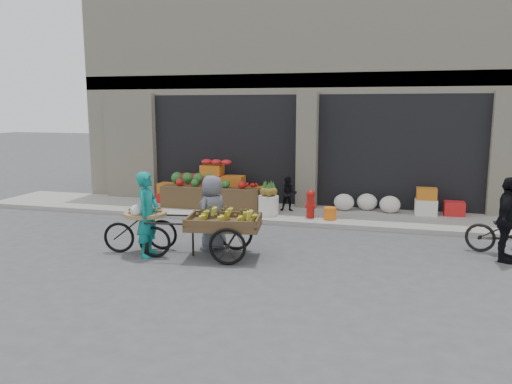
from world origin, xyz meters
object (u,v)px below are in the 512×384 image
(fire_hydrant, at_px, (311,203))
(tricycle_cart, at_px, (145,225))
(orange_bucket, at_px, (330,213))
(pineapple_bin, at_px, (269,205))
(bicycle, at_px, (512,234))
(seated_person, at_px, (289,194))
(vendor_woman, at_px, (148,214))
(vendor_grey, at_px, (213,213))
(cyclist, at_px, (507,220))
(banana_cart, at_px, (221,221))

(fire_hydrant, bearing_deg, tricycle_cart, -127.70)
(orange_bucket, distance_m, tricycle_cart, 4.76)
(pineapple_bin, bearing_deg, bicycle, -19.37)
(pineapple_bin, bearing_deg, seated_person, 56.31)
(vendor_woman, xyz_separation_m, bicycle, (6.82, 1.86, -0.38))
(vendor_grey, xyz_separation_m, bicycle, (5.78, 1.09, -0.31))
(orange_bucket, relative_size, vendor_woman, 0.19)
(tricycle_cart, distance_m, cyclist, 6.90)
(bicycle, bearing_deg, seated_person, 81.56)
(pineapple_bin, bearing_deg, orange_bucket, -3.58)
(bicycle, bearing_deg, fire_hydrant, 84.88)
(seated_person, height_order, vendor_grey, vendor_grey)
(orange_bucket, height_order, banana_cart, banana_cart)
(pineapple_bin, distance_m, bicycle, 5.66)
(vendor_woman, bearing_deg, cyclist, -79.92)
(orange_bucket, distance_m, cyclist, 4.19)
(orange_bucket, height_order, cyclist, cyclist)
(orange_bucket, bearing_deg, pineapple_bin, 176.42)
(pineapple_bin, relative_size, tricycle_cart, 0.36)
(vendor_grey, height_order, bicycle, vendor_grey)
(vendor_woman, xyz_separation_m, cyclist, (6.62, 1.46, -0.03))
(fire_hydrant, xyz_separation_m, vendor_woman, (-2.58, -3.69, 0.33))
(tricycle_cart, distance_m, bicycle, 7.18)
(banana_cart, distance_m, cyclist, 5.36)
(orange_bucket, bearing_deg, cyclist, -31.59)
(fire_hydrant, xyz_separation_m, banana_cart, (-1.19, -3.38, 0.22))
(orange_bucket, relative_size, banana_cart, 0.13)
(banana_cart, height_order, vendor_woman, vendor_woman)
(pineapple_bin, xyz_separation_m, banana_cart, (-0.09, -3.43, 0.35))
(orange_bucket, height_order, seated_person, seated_person)
(tricycle_cart, relative_size, vendor_grey, 0.96)
(tricycle_cart, bearing_deg, bicycle, 2.02)
(tricycle_cart, bearing_deg, fire_hydrant, 40.61)
(pineapple_bin, distance_m, vendor_grey, 3.03)
(pineapple_bin, xyz_separation_m, vendor_woman, (-1.48, -3.74, 0.46))
(seated_person, relative_size, tricycle_cart, 0.64)
(bicycle, bearing_deg, orange_bucket, 82.78)
(pineapple_bin, height_order, bicycle, bicycle)
(seated_person, height_order, bicycle, seated_person)
(fire_hydrant, xyz_separation_m, vendor_grey, (-1.53, -2.92, 0.26))
(pineapple_bin, bearing_deg, tricycle_cart, -114.45)
(seated_person, xyz_separation_m, vendor_woman, (-1.88, -4.34, 0.25))
(orange_bucket, bearing_deg, vendor_woman, -130.22)
(pineapple_bin, distance_m, banana_cart, 3.44)
(orange_bucket, distance_m, seated_person, 1.42)
(vendor_grey, height_order, cyclist, cyclist)
(banana_cart, bearing_deg, orange_bucket, 54.30)
(vendor_woman, bearing_deg, banana_cart, -79.51)
(vendor_grey, distance_m, bicycle, 5.89)
(pineapple_bin, relative_size, orange_bucket, 1.62)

